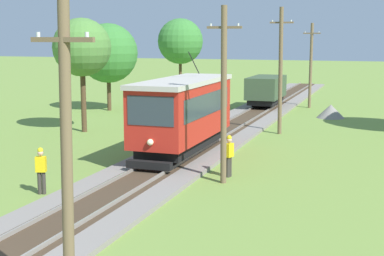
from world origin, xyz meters
TOP-DOWN VIEW (x-y plane):
  - red_tram at (0.00, 16.62)m, footprint 2.60×8.54m
  - freight_car at (0.00, 36.24)m, footprint 2.40×5.20m
  - utility_pole_foreground at (3.24, 0.81)m, footprint 1.40×0.40m
  - utility_pole_near_tram at (3.24, 12.43)m, footprint 1.40×0.33m
  - utility_pole_mid at (3.24, 24.66)m, footprint 1.40×0.53m
  - utility_pole_far at (3.24, 38.30)m, footprint 1.40×0.44m
  - gravel_pile at (5.49, 32.76)m, footprint 2.00×2.00m
  - track_worker at (-2.74, 8.64)m, footprint 0.44×0.35m
  - second_worker at (3.19, 13.49)m, footprint 0.34×0.43m
  - tree_right_near at (-8.33, 21.60)m, footprint 3.55×3.55m
  - tree_left_far at (-11.57, 47.55)m, footprint 4.76×4.76m
  - tree_right_far at (-11.58, 31.24)m, footprint 4.66×4.66m

SIDE VIEW (x-z plane):
  - gravel_pile at x=5.49m, z-range 0.00..0.98m
  - track_worker at x=-2.74m, z-range 0.09..1.88m
  - second_worker at x=3.19m, z-range 0.09..1.88m
  - freight_car at x=0.00m, z-range 0.40..2.71m
  - red_tram at x=0.00m, z-range -0.20..4.59m
  - utility_pole_foreground at x=3.24m, z-range 0.10..6.69m
  - utility_pole_far at x=3.24m, z-range 0.10..7.00m
  - utility_pole_near_tram at x=3.24m, z-range 0.10..7.14m
  - utility_pole_mid at x=3.24m, z-range 0.10..7.65m
  - tree_right_far at x=-11.58m, z-range 1.09..7.95m
  - tree_right_near at x=-8.33m, z-range 1.68..8.64m
  - tree_left_far at x=-11.57m, z-range 1.45..9.14m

